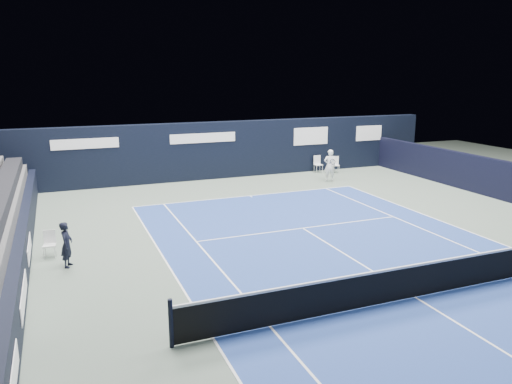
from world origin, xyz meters
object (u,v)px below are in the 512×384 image
Objects in this scene: line_judge_chair at (49,242)px; folding_chair_back_b at (335,163)px; tennis_player at (330,165)px; tennis_net at (417,279)px; folding_chair_back_a at (317,161)px.

folding_chair_back_b is at bearing 37.94° from line_judge_chair.
tennis_player reaches higher than folding_chair_back_b.
tennis_net is at bearing -111.18° from tennis_player.
tennis_player is (-1.53, -1.96, 0.32)m from folding_chair_back_b.
folding_chair_back_a is 2.55m from tennis_player.
tennis_player is at bearing 34.31° from line_judge_chair.
line_judge_chair is at bearing -154.71° from tennis_player.
tennis_net reaches higher than folding_chair_back_b.
folding_chair_back_b is 17.72m from line_judge_chair.
tennis_player reaches higher than tennis_net.
folding_chair_back_b is at bearing 66.38° from tennis_net.
folding_chair_back_b is 1.13× the size of line_judge_chair.
line_judge_chair is at bearing -144.14° from folding_chair_back_a.
folding_chair_back_a is at bearing 76.01° from tennis_player.
folding_chair_back_a is at bearing 170.53° from folding_chair_back_b.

